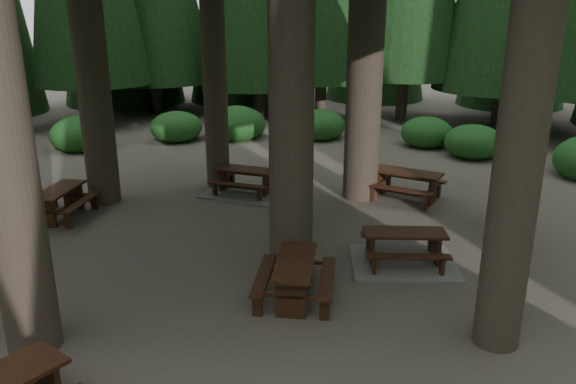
# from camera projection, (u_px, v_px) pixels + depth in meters

# --- Properties ---
(ground) EXTENTS (80.00, 80.00, 0.00)m
(ground) POSITION_uv_depth(u_px,v_px,m) (250.00, 263.00, 10.98)
(ground) COLOR #554F45
(ground) RESTS_ON ground
(picnic_table_a) EXTENTS (2.04, 1.70, 0.68)m
(picnic_table_a) POSITION_uv_depth(u_px,v_px,m) (403.00, 254.00, 10.86)
(picnic_table_a) COLOR gray
(picnic_table_a) RESTS_ON ground
(picnic_table_b) EXTENTS (1.42, 1.71, 0.70)m
(picnic_table_b) POSITION_uv_depth(u_px,v_px,m) (59.00, 199.00, 13.23)
(picnic_table_b) COLOR black
(picnic_table_b) RESTS_ON ground
(picnic_table_c) EXTENTS (2.43, 2.20, 0.69)m
(picnic_table_c) POSITION_uv_depth(u_px,v_px,m) (245.00, 185.00, 15.04)
(picnic_table_c) COLOR gray
(picnic_table_c) RESTS_ON ground
(picnic_table_d) EXTENTS (2.18, 2.03, 0.75)m
(picnic_table_d) POSITION_uv_depth(u_px,v_px,m) (407.00, 181.00, 14.48)
(picnic_table_d) COLOR black
(picnic_table_d) RESTS_ON ground
(picnic_table_f) EXTENTS (1.39, 1.69, 0.70)m
(picnic_table_f) POSITION_uv_depth(u_px,v_px,m) (295.00, 273.00, 9.49)
(picnic_table_f) COLOR black
(picnic_table_f) RESTS_ON ground
(shrub_ring) EXTENTS (23.86, 24.64, 1.49)m
(shrub_ring) POSITION_uv_depth(u_px,v_px,m) (288.00, 230.00, 11.52)
(shrub_ring) COLOR #23561D
(shrub_ring) RESTS_ON ground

